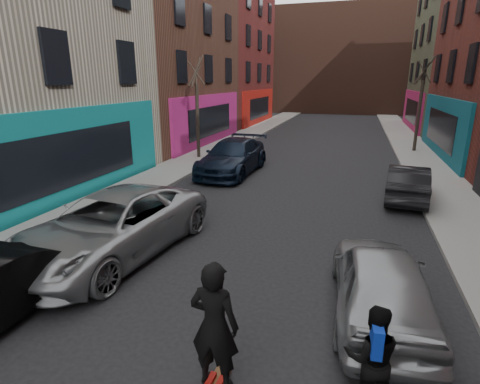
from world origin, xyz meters
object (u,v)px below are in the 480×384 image
Objects in this scene: tree_right_far at (421,96)px; parked_right_end at (408,183)px; parked_left_end at (233,157)px; skateboarder at (214,326)px; tree_left_far at (197,100)px; parked_right_far at (381,282)px; pedestrian at (372,357)px; parked_left_far at (113,225)px.

parked_right_end is at bearing -98.37° from tree_right_far.
skateboarder is at bearing -70.92° from parked_left_end.
parked_right_far is (9.43, -13.12, -2.65)m from tree_left_far.
tree_left_far is at bearing -18.04° from parked_right_end.
tree_right_far is at bearing -102.42° from skateboarder.
pedestrian is (-3.20, -21.41, -2.73)m from tree_right_far.
pedestrian is (9.20, -15.41, -2.58)m from tree_left_far.
parked_right_far is (6.57, -0.79, -0.09)m from parked_left_far.
parked_left_end is at bearing -9.21° from parked_right_end.
parked_right_far is 2.31m from pedestrian.
parked_right_end is (1.37, 8.25, -0.06)m from parked_right_far.
tree_right_far is 1.19× the size of parked_left_end.
tree_left_far is at bearing -154.18° from tree_right_far.
parked_left_end is 13.68m from skateboarder.
pedestrian reaches higher than parked_right_end.
skateboarder is 1.26× the size of pedestrian.
tree_right_far reaches higher than parked_right_end.
parked_left_end reaches higher than pedestrian.
parked_left_end is at bearing -42.16° from tree_left_far.
skateboarder reaches higher than parked_right_end.
skateboarder is at bearing 77.21° from parked_right_end.
tree_right_far reaches higher than tree_left_far.
parked_right_end is 10.66m from pedestrian.
parked_left_far reaches higher than parked_right_far.
tree_left_far is 1.51× the size of parked_right_far.
parked_left_far is 5.43m from skateboarder.
skateboarder is at bearing -33.31° from parked_left_far.
parked_right_far is at bearing -0.52° from parked_left_far.
tree_right_far is at bearing 68.87° from parked_left_far.
tree_left_far reaches higher than parked_left_end.
parked_left_far is 1.04× the size of parked_left_end.
tree_left_far is 1.58× the size of parked_right_end.
tree_left_far is 3.24× the size of skateboarder.
parked_right_far is (-2.97, -19.12, -2.80)m from tree_right_far.
parked_left_end is at bearing -62.16° from parked_right_far.
parked_right_far is at bearing -100.55° from pedestrian.
tree_right_far reaches higher than parked_left_end.
tree_right_far is at bearing 44.76° from parked_left_end.
tree_left_far is 4.78m from parked_left_end.
tree_right_far is 13.10m from parked_left_end.
skateboarder reaches higher than parked_left_end.
tree_left_far is 18.13m from pedestrian.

